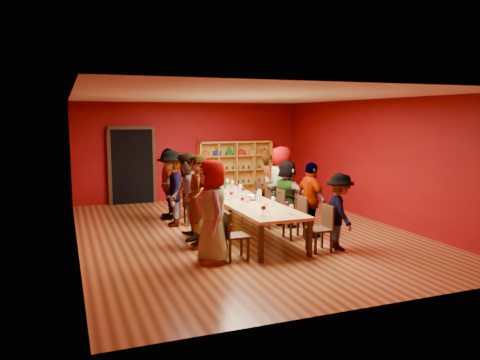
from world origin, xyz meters
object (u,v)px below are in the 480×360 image
(chair_person_left_1, at_px, (215,222))
(chair_person_right_3, at_px, (265,201))
(person_left_3, at_px, (172,188))
(person_right_3, at_px, (281,183))
(chair_person_right_1, at_px, (298,215))
(shelving_unit, at_px, (235,167))
(person_left_0, at_px, (213,211))
(person_right_4, at_px, (268,184))
(wine_bottle, at_px, (225,184))
(person_right_2, at_px, (287,193))
(chair_person_left_2, at_px, (206,215))
(person_right_0, at_px, (340,212))
(chair_person_right_2, at_px, (276,206))
(person_left_1, at_px, (197,202))
(chair_person_left_4, at_px, (182,199))
(chair_person_right_4, at_px, (254,197))
(spittoon_bowl, at_px, (252,197))
(chair_person_right_0, at_px, (323,226))
(chair_person_left_0, at_px, (232,233))
(chair_person_left_3, at_px, (190,204))
(tasting_table, at_px, (243,201))
(person_left_4, at_px, (169,184))
(person_right_1, at_px, (311,200))
(person_left_2, at_px, (187,196))

(chair_person_left_1, height_order, chair_person_right_3, same)
(person_left_3, relative_size, person_right_3, 0.98)
(chair_person_left_1, height_order, chair_person_right_1, same)
(shelving_unit, xyz_separation_m, person_left_0, (-2.66, -6.13, -0.07))
(person_left_0, relative_size, person_right_4, 1.13)
(person_left_3, bearing_deg, wine_bottle, 115.69)
(person_right_3, bearing_deg, chair_person_right_1, 151.08)
(person_left_0, xyz_separation_m, person_right_2, (2.44, 1.98, -0.13))
(chair_person_left_2, bearing_deg, person_left_0, -102.25)
(person_left_0, xyz_separation_m, person_right_0, (2.54, -0.11, -0.17))
(chair_person_right_2, bearing_deg, person_left_1, -155.18)
(person_right_2, distance_m, person_right_3, 0.71)
(shelving_unit, relative_size, person_right_3, 1.30)
(person_left_0, bearing_deg, person_left_3, -175.37)
(chair_person_left_4, xyz_separation_m, chair_person_right_4, (1.82, -0.40, 0.00))
(chair_person_right_2, bearing_deg, wine_bottle, 117.34)
(chair_person_right_3, relative_size, spittoon_bowl, 2.91)
(chair_person_left_1, height_order, chair_person_right_0, same)
(chair_person_left_2, relative_size, person_right_3, 0.48)
(chair_person_left_0, distance_m, person_left_1, 1.12)
(person_left_0, bearing_deg, wine_bottle, 161.01)
(chair_person_left_0, height_order, chair_person_left_4, same)
(person_left_0, xyz_separation_m, chair_person_left_3, (0.35, 2.96, -0.42))
(chair_person_left_4, bearing_deg, person_left_0, -95.36)
(tasting_table, relative_size, chair_person_right_0, 5.06)
(shelving_unit, relative_size, person_left_4, 1.34)
(tasting_table, relative_size, person_right_4, 2.79)
(chair_person_left_3, distance_m, chair_person_right_0, 3.57)
(shelving_unit, relative_size, wine_bottle, 7.68)
(chair_person_left_2, relative_size, spittoon_bowl, 2.91)
(chair_person_left_4, bearing_deg, spittoon_bowl, -62.74)
(person_left_3, bearing_deg, person_left_1, 8.33)
(person_left_0, bearing_deg, chair_person_right_1, 115.84)
(tasting_table, relative_size, wine_bottle, 14.40)
(shelving_unit, relative_size, chair_person_right_2, 2.70)
(person_right_3, bearing_deg, spittoon_bowl, 115.25)
(chair_person_left_0, height_order, chair_person_right_1, same)
(person_left_3, relative_size, chair_person_right_3, 2.03)
(spittoon_bowl, bearing_deg, person_right_4, 55.98)
(chair_person_left_1, height_order, person_right_3, person_right_3)
(tasting_table, relative_size, person_right_3, 2.44)
(chair_person_left_1, distance_m, wine_bottle, 2.74)
(person_right_0, bearing_deg, person_right_4, 11.81)
(chair_person_left_1, distance_m, chair_person_right_4, 3.02)
(person_left_0, height_order, person_left_4, person_left_0)
(chair_person_right_3, bearing_deg, person_left_4, 152.73)
(tasting_table, relative_size, chair_person_right_4, 5.06)
(chair_person_right_1, bearing_deg, person_right_1, 0.00)
(chair_person_right_1, xyz_separation_m, chair_person_right_2, (0.00, 1.07, 0.00))
(person_left_2, bearing_deg, person_right_2, 107.49)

